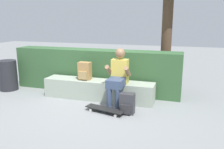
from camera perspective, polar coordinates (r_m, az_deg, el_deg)
The scene contains 8 objects.
ground_plane at distance 5.13m, azimuth -4.57°, elevation -7.03°, with size 24.00×24.00×0.00m, color gray.
bench_main at distance 5.34m, azimuth -3.33°, elevation -3.72°, with size 2.52×0.46×0.44m.
person_skater at distance 4.87m, azimuth 1.48°, elevation -0.24°, with size 0.49×0.62×1.19m.
skateboard_near_person at distance 4.60m, azimuth -1.76°, elevation -8.40°, with size 0.82×0.38×0.09m.
backpack_on_bench at distance 5.34m, azimuth -6.65°, elevation 0.80°, with size 0.28×0.23×0.40m.
backpack_on_ground at distance 4.54m, azimuth 3.68°, elevation -7.13°, with size 0.28×0.23×0.40m.
hedge_row at distance 5.90m, azimuth -4.14°, elevation 0.99°, with size 4.21×0.53×1.05m.
trash_bin at distance 6.55m, azimuth -23.94°, elevation -0.18°, with size 0.46×0.46×0.76m.
Camera 1 is at (1.83, -4.45, 1.77)m, focal length 37.66 mm.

